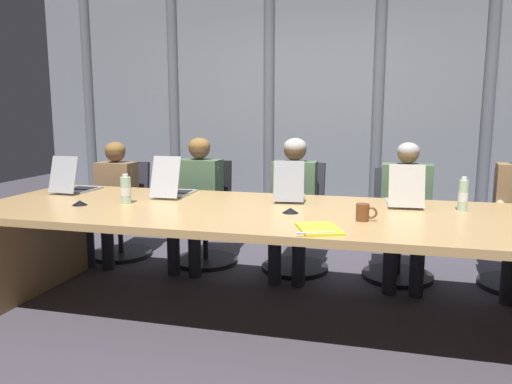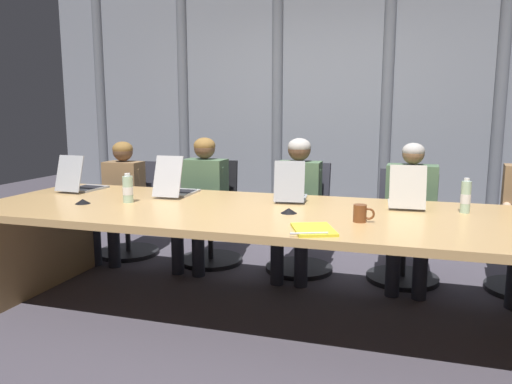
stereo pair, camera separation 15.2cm
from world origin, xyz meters
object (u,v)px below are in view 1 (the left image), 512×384
(office_chair_left_end, at_px, (122,220))
(laptop_center, at_px, (290,193))
(office_chair_right_mid, at_px, (399,237))
(person_left_end, at_px, (112,194))
(water_bottle_primary, at_px, (463,195))
(coffee_mug_near, at_px, (363,212))
(laptop_left_mid, at_px, (174,188))
(laptop_right_mid, at_px, (404,198))
(spiral_notepad, at_px, (319,229))
(water_bottle_secondary, at_px, (126,190))
(conference_mic_right_side, at_px, (290,210))
(laptop_left_end, at_px, (75,185))
(conference_mic_middle, at_px, (80,203))
(person_right_mid, at_px, (406,205))
(person_center, at_px, (293,198))
(office_chair_left_mid, at_px, (206,224))
(person_left_mid, at_px, (196,194))
(office_chair_center, at_px, (297,230))

(office_chair_left_end, bearing_deg, laptop_center, 66.96)
(office_chair_right_mid, height_order, person_left_end, person_left_end)
(water_bottle_primary, distance_m, coffee_mug_near, 0.80)
(laptop_left_mid, distance_m, laptop_right_mid, 1.77)
(spiral_notepad, bearing_deg, laptop_center, 88.90)
(laptop_center, xyz_separation_m, spiral_notepad, (0.34, -0.89, -0.05))
(water_bottle_secondary, height_order, conference_mic_right_side, water_bottle_secondary)
(laptop_left_end, distance_m, conference_mic_middle, 0.64)
(conference_mic_middle, bearing_deg, person_right_mid, 25.06)
(person_center, relative_size, person_right_mid, 1.02)
(laptop_left_end, distance_m, person_left_end, 0.58)
(person_center, relative_size, spiral_notepad, 3.27)
(office_chair_left_mid, xyz_separation_m, person_right_mid, (1.79, -0.16, 0.30))
(water_bottle_secondary, height_order, spiral_notepad, water_bottle_secondary)
(office_chair_right_mid, bearing_deg, person_left_mid, -87.88)
(water_bottle_secondary, distance_m, conference_mic_right_side, 1.23)
(water_bottle_secondary, xyz_separation_m, conference_mic_middle, (-0.29, -0.14, -0.08))
(office_chair_left_end, bearing_deg, person_right_mid, 83.93)
(laptop_center, relative_size, coffee_mug_near, 3.10)
(laptop_center, height_order, person_center, person_center)
(water_bottle_secondary, xyz_separation_m, coffee_mug_near, (1.71, -0.16, -0.04))
(laptop_left_end, bearing_deg, person_right_mid, -74.87)
(laptop_center, height_order, conference_mic_right_side, laptop_center)
(person_left_mid, relative_size, person_center, 0.99)
(laptop_left_mid, distance_m, office_chair_center, 1.21)
(office_chair_left_mid, relative_size, person_right_mid, 0.81)
(person_left_end, relative_size, water_bottle_primary, 4.82)
(office_chair_center, xyz_separation_m, office_chair_right_mid, (0.89, -0.00, -0.01))
(office_chair_center, bearing_deg, coffee_mug_near, 29.13)
(water_bottle_primary, height_order, conference_mic_middle, water_bottle_primary)
(office_chair_left_end, bearing_deg, water_bottle_primary, 73.11)
(laptop_left_end, xyz_separation_m, laptop_center, (1.81, 0.05, 0.00))
(office_chair_center, relative_size, spiral_notepad, 2.63)
(laptop_left_end, bearing_deg, water_bottle_secondary, -115.19)
(office_chair_left_end, relative_size, water_bottle_primary, 3.92)
(laptop_left_mid, xyz_separation_m, person_left_end, (-0.87, 0.53, -0.17))
(office_chair_left_mid, height_order, person_left_end, person_left_end)
(spiral_notepad, bearing_deg, conference_mic_middle, 147.64)
(laptop_left_end, relative_size, laptop_left_mid, 0.93)
(person_left_mid, distance_m, person_right_mid, 1.83)
(person_left_mid, bearing_deg, laptop_right_mid, 75.91)
(laptop_center, relative_size, person_center, 0.34)
(laptop_left_end, bearing_deg, person_left_end, 2.64)
(person_left_end, relative_size, person_center, 0.95)
(person_right_mid, height_order, water_bottle_primary, person_right_mid)
(conference_mic_middle, bearing_deg, person_left_mid, 66.21)
(water_bottle_primary, bearing_deg, laptop_left_end, 179.27)
(laptop_left_end, distance_m, office_chair_left_mid, 1.23)
(laptop_right_mid, relative_size, office_chair_left_mid, 0.42)
(water_bottle_primary, xyz_separation_m, conference_mic_right_side, (-1.12, -0.36, -0.09))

